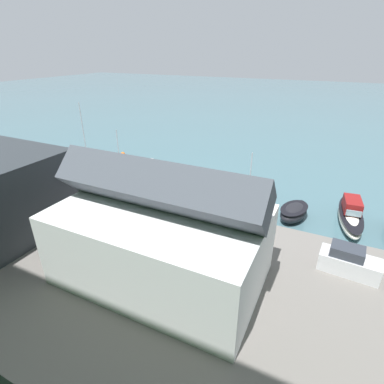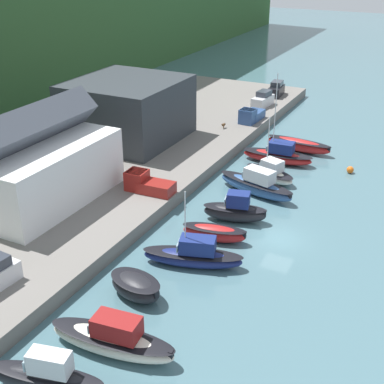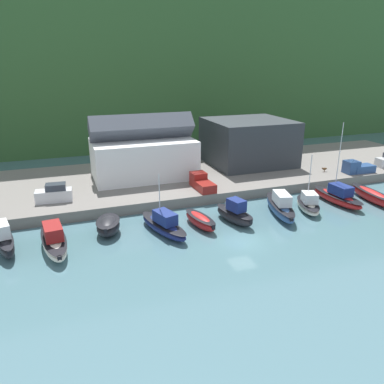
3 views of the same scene
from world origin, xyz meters
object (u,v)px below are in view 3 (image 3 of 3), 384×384
Objects in this scene: moored_boat_7 at (308,204)px; dog_on_quay at (324,169)px; moored_boat_3 at (164,225)px; pickup_truck_1 at (201,182)px; moored_boat_2 at (108,226)px; moored_boat_6 at (280,206)px; moored_boat_9 at (372,196)px; parked_car_1 at (54,194)px; moored_boat_0 at (4,240)px; moored_boat_1 at (54,240)px; moored_boat_4 at (200,220)px; moored_boat_8 at (338,196)px; moored_boat_5 at (235,214)px; pickup_truck_0 at (356,167)px.

moored_boat_7 reaches higher than dog_on_quay.
pickup_truck_1 is at bearing 32.42° from moored_boat_3.
moored_boat_2 is 23.82m from moored_boat_7.
dog_on_quay is at bearing 49.99° from moored_boat_6.
moored_boat_7 is 14.01m from dog_on_quay.
moored_boat_7 is 9.76m from moored_boat_9.
parked_car_1 is (-25.00, 10.15, 1.19)m from moored_boat_6.
moored_boat_0 is at bearing -164.45° from pickup_truck_1.
moored_boat_9 is at bearing -6.67° from moored_boat_1.
moored_boat_6 is (10.17, 0.08, 0.29)m from moored_boat_4.
moored_boat_7 is 0.67× the size of moored_boat_8.
moored_boat_2 is 5.83m from moored_boat_3.
moored_boat_6 is 9.01m from moored_boat_8.
moored_boat_6 is 0.87× the size of moored_boat_8.
moored_boat_9 is (43.40, -1.49, -0.32)m from moored_boat_0.
moored_boat_2 is at bearing -144.87° from parked_car_1.
pickup_truck_1 is (-10.51, 8.88, 1.26)m from moored_boat_7.
moored_boat_4 is at bearing 162.65° from moored_boat_5.
dog_on_quay is (-4.20, 2.05, -0.36)m from pickup_truck_0.
moored_boat_8 is 11.47m from pickup_truck_0.
moored_boat_8 reaches higher than moored_boat_0.
moored_boat_9 is at bearing -15.04° from moored_boat_0.
moored_boat_7 is 1.43× the size of pickup_truck_1.
moored_boat_5 is (13.77, -1.95, 0.17)m from moored_boat_2.
moored_boat_2 is 0.54× the size of moored_boat_6.
moored_boat_5 is 0.59× the size of moored_boat_8.
moored_boat_4 is 1.20× the size of pickup_truck_0.
moored_boat_6 reaches higher than moored_boat_1.
pickup_truck_0 reaches higher than moored_boat_5.
moored_boat_2 is (5.42, 1.77, -0.10)m from moored_boat_1.
moored_boat_3 is at bearing 178.77° from moored_boat_8.
moored_boat_0 reaches higher than moored_boat_9.
moored_boat_2 is 28.88m from moored_boat_8.
dog_on_quay is (39.16, 9.81, 0.78)m from moored_boat_1.
parked_car_1 is 0.90× the size of pickup_truck_1.
pickup_truck_0 is at bearing -5.40° from moored_boat_0.
pickup_truck_0 is at bearing -3.30° from moored_boat_3.
moored_boat_9 is (38.94, -0.17, -0.19)m from moored_boat_1.
moored_boat_8 is at bearing -29.90° from pickup_truck_1.
moored_boat_5 reaches higher than moored_boat_1.
moored_boat_8 is (28.87, -0.92, 0.06)m from moored_boat_2.
parked_car_1 is (-28.87, 10.25, 1.36)m from moored_boat_7.
pickup_truck_0 is at bearing 48.59° from moored_boat_7.
moored_boat_1 is 34.30m from moored_boat_8.
pickup_truck_0 reaches higher than moored_boat_2.
parked_car_1 is at bearing 135.18° from moored_boat_2.
moored_boat_5 is 1.41× the size of parked_car_1.
moored_boat_4 is 4.06m from moored_boat_5.
moored_boat_7 is (14.04, -0.03, 0.12)m from moored_boat_4.
moored_boat_3 is 0.93× the size of moored_boat_6.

